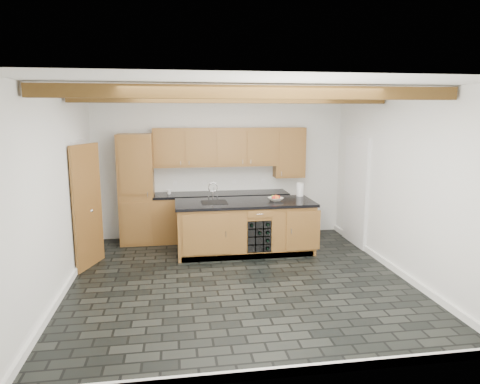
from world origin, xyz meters
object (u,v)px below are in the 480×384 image
object	(u,v)px
island	(245,227)
kitchen_scale	(275,199)
paper_towel	(300,189)
fruit_bowl	(276,199)

from	to	relation	value
island	kitchen_scale	distance (m)	0.73
kitchen_scale	paper_towel	bearing A→B (deg)	19.03
island	paper_towel	size ratio (longest dim) A/B	9.86
kitchen_scale	fruit_bowl	distance (m)	0.02
kitchen_scale	fruit_bowl	size ratio (longest dim) A/B	0.67
kitchen_scale	paper_towel	xyz separation A→B (m)	(0.57, 0.36, 0.10)
kitchen_scale	paper_towel	distance (m)	0.68
island	paper_towel	bearing A→B (deg)	18.20
island	paper_towel	world-z (taller)	paper_towel
island	fruit_bowl	distance (m)	0.74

